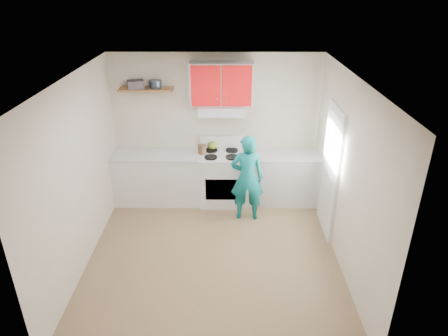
{
  "coord_description": "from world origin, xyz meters",
  "views": [
    {
      "loc": [
        0.18,
        -4.8,
        3.71
      ],
      "look_at": [
        0.15,
        0.55,
        1.15
      ],
      "focal_mm": 32.18,
      "sensor_mm": 36.0,
      "label": 1
    }
  ],
  "objects_px": {
    "crock": "(202,150)",
    "person": "(247,178)",
    "kettle": "(212,145)",
    "tin": "(155,84)",
    "stove": "(222,178)"
  },
  "relations": [
    {
      "from": "kettle",
      "to": "tin",
      "type": "bearing_deg",
      "value": 160.2
    },
    {
      "from": "crock",
      "to": "person",
      "type": "height_order",
      "value": "person"
    },
    {
      "from": "stove",
      "to": "person",
      "type": "distance_m",
      "value": 0.76
    },
    {
      "from": "tin",
      "to": "person",
      "type": "xyz_separation_m",
      "value": [
        1.52,
        -0.76,
        -1.36
      ]
    },
    {
      "from": "kettle",
      "to": "crock",
      "type": "height_order",
      "value": "kettle"
    },
    {
      "from": "kettle",
      "to": "person",
      "type": "distance_m",
      "value": 1.01
    },
    {
      "from": "stove",
      "to": "kettle",
      "type": "xyz_separation_m",
      "value": [
        -0.16,
        0.23,
        0.54
      ]
    },
    {
      "from": "stove",
      "to": "tin",
      "type": "height_order",
      "value": "tin"
    },
    {
      "from": "stove",
      "to": "kettle",
      "type": "relative_size",
      "value": 5.0
    },
    {
      "from": "kettle",
      "to": "crock",
      "type": "relative_size",
      "value": 1.05
    },
    {
      "from": "stove",
      "to": "tin",
      "type": "distance_m",
      "value": 1.98
    },
    {
      "from": "crock",
      "to": "kettle",
      "type": "bearing_deg",
      "value": 46.3
    },
    {
      "from": "tin",
      "to": "kettle",
      "type": "xyz_separation_m",
      "value": [
        0.93,
        0.03,
        -1.1
      ]
    },
    {
      "from": "stove",
      "to": "kettle",
      "type": "distance_m",
      "value": 0.61
    },
    {
      "from": "tin",
      "to": "crock",
      "type": "distance_m",
      "value": 1.35
    }
  ]
}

